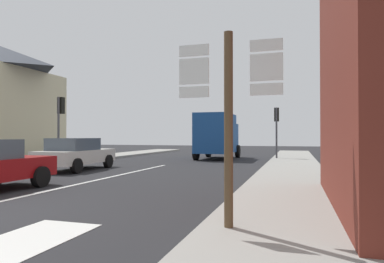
{
  "coord_description": "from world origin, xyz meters",
  "views": [
    {
      "loc": [
        6.73,
        -5.23,
        1.56
      ],
      "look_at": [
        1.28,
        12.89,
        1.81
      ],
      "focal_mm": 32.21,
      "sensor_mm": 36.0,
      "label": 1
    }
  ],
  "objects_px": {
    "traffic_light_far_right": "(277,121)",
    "route_sign_post": "(229,114)",
    "sedan_far": "(76,154)",
    "delivery_truck": "(217,135)",
    "traffic_light_near_left": "(60,115)"
  },
  "relations": [
    {
      "from": "traffic_light_far_right",
      "to": "delivery_truck",
      "type": "bearing_deg",
      "value": -178.73
    },
    {
      "from": "sedan_far",
      "to": "delivery_truck",
      "type": "xyz_separation_m",
      "value": [
        4.52,
        9.51,
        0.89
      ]
    },
    {
      "from": "sedan_far",
      "to": "traffic_light_near_left",
      "type": "relative_size",
      "value": 1.16
    },
    {
      "from": "delivery_truck",
      "to": "traffic_light_far_right",
      "type": "bearing_deg",
      "value": 1.27
    },
    {
      "from": "traffic_light_far_right",
      "to": "traffic_light_near_left",
      "type": "bearing_deg",
      "value": -146.55
    },
    {
      "from": "route_sign_post",
      "to": "traffic_light_near_left",
      "type": "bearing_deg",
      "value": 136.99
    },
    {
      "from": "traffic_light_far_right",
      "to": "route_sign_post",
      "type": "bearing_deg",
      "value": -89.42
    },
    {
      "from": "route_sign_post",
      "to": "traffic_light_near_left",
      "type": "xyz_separation_m",
      "value": [
        -11.27,
        10.52,
        0.82
      ]
    },
    {
      "from": "sedan_far",
      "to": "delivery_truck",
      "type": "relative_size",
      "value": 0.85
    },
    {
      "from": "route_sign_post",
      "to": "traffic_light_far_right",
      "type": "distance_m",
      "value": 17.86
    },
    {
      "from": "sedan_far",
      "to": "route_sign_post",
      "type": "bearing_deg",
      "value": -43.63
    },
    {
      "from": "route_sign_post",
      "to": "traffic_light_near_left",
      "type": "height_order",
      "value": "traffic_light_near_left"
    },
    {
      "from": "traffic_light_near_left",
      "to": "sedan_far",
      "type": "bearing_deg",
      "value": -40.89
    },
    {
      "from": "route_sign_post",
      "to": "traffic_light_far_right",
      "type": "xyz_separation_m",
      "value": [
        -0.18,
        17.85,
        0.63
      ]
    },
    {
      "from": "delivery_truck",
      "to": "traffic_light_near_left",
      "type": "xyz_separation_m",
      "value": [
        -7.14,
        -7.24,
        1.08
      ]
    }
  ]
}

